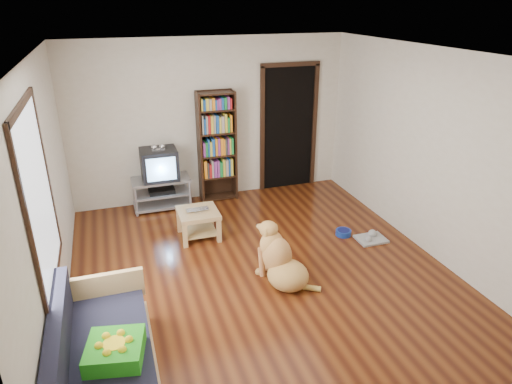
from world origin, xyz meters
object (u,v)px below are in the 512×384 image
object	(u,v)px
laptop	(198,211)
tv_stand	(162,192)
green_cushion	(115,350)
dog_bowl	(343,233)
sofa	(103,368)
bookshelf	(217,141)
grey_rag	(371,239)
coffee_table	(198,219)
dog	(280,261)
crt_tv	(159,163)

from	to	relation	value
laptop	tv_stand	distance (m)	1.24
green_cushion	dog_bowl	xyz separation A→B (m)	(3.17, 1.96, -0.45)
laptop	sofa	xyz separation A→B (m)	(-1.33, -2.45, -0.15)
dog_bowl	bookshelf	bearing A→B (deg)	126.41
dog_bowl	sofa	distance (m)	3.79
grey_rag	tv_stand	size ratio (longest dim) A/B	0.44
dog_bowl	bookshelf	world-z (taller)	bookshelf
tv_stand	green_cushion	bearing A→B (deg)	-102.87
grey_rag	sofa	bearing A→B (deg)	-155.71
coffee_table	dog	distance (m)	1.56
green_cushion	bookshelf	xyz separation A→B (m)	(1.80, 3.81, 0.51)
green_cushion	laptop	size ratio (longest dim) A/B	1.42
green_cushion	grey_rag	xyz separation A→B (m)	(3.47, 1.71, -0.48)
crt_tv	dog	size ratio (longest dim) A/B	0.70
green_cushion	dog_bowl	bearing A→B (deg)	43.50
laptop	coffee_table	world-z (taller)	laptop
sofa	dog	xyz separation A→B (m)	(2.02, 1.09, 0.01)
laptop	crt_tv	bearing A→B (deg)	104.53
bookshelf	dog	bearing A→B (deg)	-87.96
dog_bowl	dog	distance (m)	1.51
grey_rag	sofa	world-z (taller)	sofa
green_cushion	crt_tv	bearing A→B (deg)	88.95
green_cushion	grey_rag	distance (m)	3.90
green_cushion	tv_stand	bearing A→B (deg)	88.87
sofa	coffee_table	size ratio (longest dim) A/B	3.27
sofa	dog_bowl	bearing A→B (deg)	29.62
dog_bowl	dog	world-z (taller)	dog
dog_bowl	grey_rag	bearing A→B (deg)	-39.81
grey_rag	dog_bowl	bearing A→B (deg)	140.19
tv_stand	coffee_table	bearing A→B (deg)	-72.87
dog_bowl	crt_tv	size ratio (longest dim) A/B	0.38
laptop	tv_stand	world-z (taller)	tv_stand
green_cushion	sofa	world-z (taller)	sofa
crt_tv	laptop	bearing A→B (deg)	-73.57
sofa	green_cushion	bearing A→B (deg)	-35.76
coffee_table	bookshelf	bearing A→B (deg)	64.41
bookshelf	dog	distance (m)	2.74
green_cushion	tv_stand	xyz separation A→B (m)	(0.85, 3.72, -0.22)
green_cushion	tv_stand	world-z (taller)	green_cushion
green_cushion	tv_stand	size ratio (longest dim) A/B	0.49
dog_bowl	green_cushion	bearing A→B (deg)	-148.25
sofa	crt_tv	bearing A→B (deg)	75.07
coffee_table	crt_tv	bearing A→B (deg)	106.83
grey_rag	laptop	bearing A→B (deg)	159.86
sofa	grey_rag	bearing A→B (deg)	24.29
bookshelf	green_cushion	bearing A→B (deg)	-115.27
crt_tv	coffee_table	size ratio (longest dim) A/B	1.05
green_cushion	dog	world-z (taller)	dog
sofa	coffee_table	distance (m)	2.81
tv_stand	coffee_table	size ratio (longest dim) A/B	1.64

